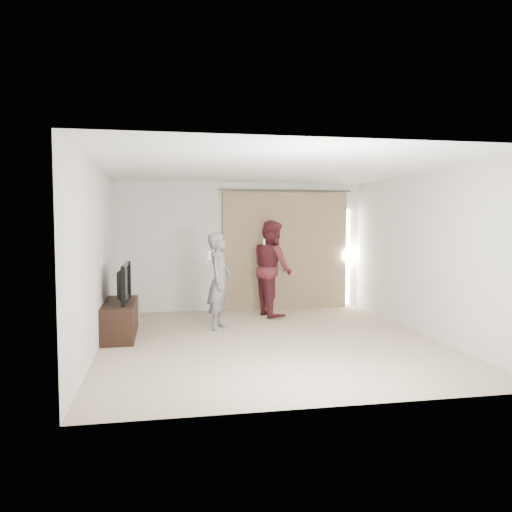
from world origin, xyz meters
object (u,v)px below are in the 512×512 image
at_px(person_woman, 272,268).
at_px(tv_console, 120,319).
at_px(person_man, 219,281).
at_px(tv, 119,283).

bearing_deg(person_woman, tv_console, -155.05).
height_order(tv_console, person_woman, person_woman).
bearing_deg(tv_console, person_woman, 24.95).
bearing_deg(person_man, person_woman, 41.77).
height_order(tv, person_woman, person_woman).
bearing_deg(tv_console, person_man, 9.38).
relative_size(tv_console, person_woman, 0.78).
bearing_deg(tv, tv_console, -178.53).
xyz_separation_m(tv, person_man, (1.61, 0.27, -0.04)).
height_order(tv_console, tv, tv).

